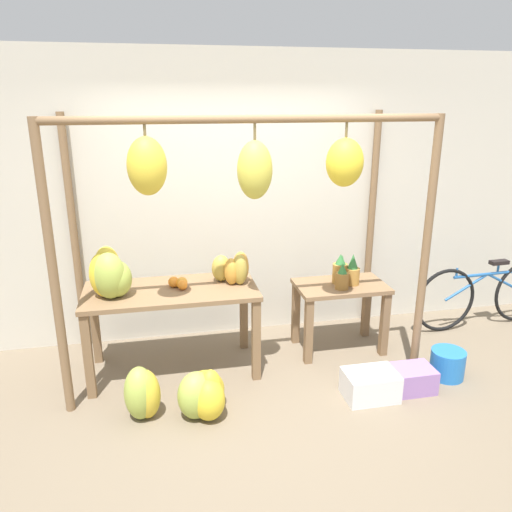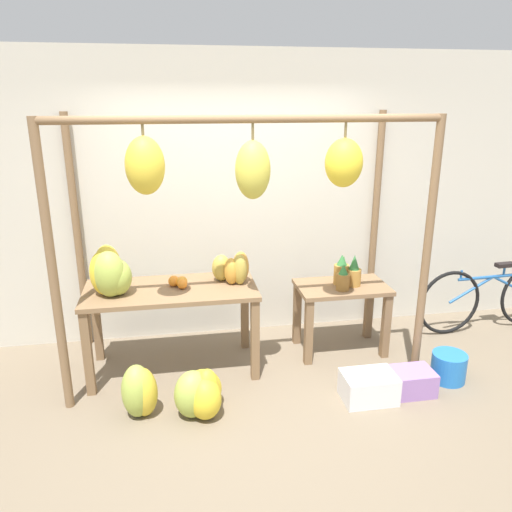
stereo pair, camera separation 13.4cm
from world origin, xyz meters
name	(u,v)px [view 1 (the left image)]	position (x,y,z in m)	size (l,w,h in m)	color
ground_plane	(263,414)	(0.00, 0.00, 0.00)	(20.00, 20.00, 0.00)	#756651
shop_wall_back	(229,199)	(0.00, 1.55, 1.40)	(8.00, 0.08, 2.80)	beige
stall_awning	(247,190)	(-0.02, 0.54, 1.67)	(3.03, 1.26, 2.24)	brown
display_table_main	(171,302)	(-0.64, 0.81, 0.66)	(1.48, 0.69, 0.78)	brown
display_table_side	(340,300)	(0.95, 0.90, 0.51)	(0.85, 0.52, 0.67)	brown
banana_pile_on_table	(109,275)	(-1.13, 0.75, 0.97)	(0.37, 0.39, 0.42)	#9EB247
orange_pile	(179,283)	(-0.56, 0.83, 0.83)	(0.17, 0.17, 0.10)	orange
pineapple_cluster	(344,272)	(0.98, 0.89, 0.79)	(0.27, 0.28, 0.30)	#B27F38
banana_pile_ground_left	(143,393)	(-0.91, 0.14, 0.21)	(0.32, 0.31, 0.43)	gold
banana_pile_ground_right	(204,394)	(-0.44, 0.09, 0.18)	(0.47, 0.54, 0.39)	yellow
fruit_crate_white	(370,385)	(0.91, 0.04, 0.11)	(0.43, 0.30, 0.23)	silver
blue_bucket	(447,364)	(1.71, 0.20, 0.13)	(0.30, 0.30, 0.25)	blue
parked_bicycle	(485,294)	(2.65, 1.06, 0.36)	(1.65, 0.13, 0.73)	black
papaya_pile	(233,269)	(-0.08, 0.85, 0.92)	(0.36, 0.28, 0.29)	#B2993D
fruit_crate_purple	(410,379)	(1.28, 0.08, 0.10)	(0.38, 0.27, 0.21)	#9970B7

